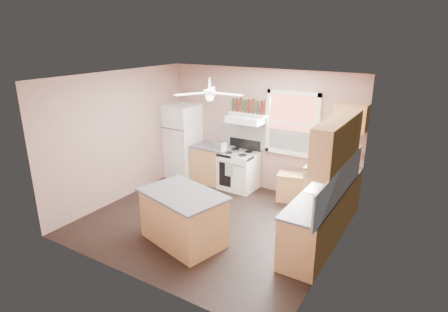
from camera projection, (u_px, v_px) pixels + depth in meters
The scene contains 32 objects.
floor at pixel (211, 222), 7.08m from camera, with size 4.50×4.50×0.00m, color black.
ceiling at pixel (209, 77), 6.23m from camera, with size 4.50×4.50×0.00m, color white.
wall_back at pixel (261, 130), 8.30m from camera, with size 4.50×0.05×2.70m, color #8F6B60.
wall_right at pixel (339, 179), 5.53m from camera, with size 0.05×4.00×2.70m, color #8F6B60.
wall_left at pixel (119, 137), 7.79m from camera, with size 0.05×4.00×2.70m, color #8F6B60.
backsplash_back at pixel (278, 141), 8.09m from camera, with size 2.90×0.03×0.55m, color white.
backsplash_right at pixel (340, 183), 5.85m from camera, with size 0.03×2.60×0.55m, color white.
window_view at pixel (293, 124), 7.81m from camera, with size 1.00×0.02×1.20m, color brown.
window_frame at pixel (292, 124), 7.79m from camera, with size 1.16×0.07×1.36m, color white.
refrigerator at pixel (182, 141), 9.10m from camera, with size 0.76×0.74×1.79m, color white.
base_cabinet_left at pixel (213, 165), 8.85m from camera, with size 0.90×0.60×0.86m, color #A58045.
counter_left at pixel (213, 147), 8.71m from camera, with size 0.92×0.62×0.04m, color #4C4C4F.
toaster at pixel (220, 145), 8.44m from camera, with size 0.28×0.16×0.18m, color silver.
stove at pixel (238, 171), 8.49m from camera, with size 0.79×0.64×0.86m, color white.
range_hood at pixel (246, 119), 8.10m from camera, with size 0.78×0.50×0.14m, color white.
bottle_shelf at pixel (249, 114), 8.17m from camera, with size 0.90×0.26×0.03m, color white.
cart at pixel (291, 188), 7.91m from camera, with size 0.55×0.37×0.55m, color #A58045.
base_cabinet_corner at pixel (331, 190), 7.45m from camera, with size 1.00×0.60×0.86m, color #A58045.
base_cabinet_right at pixel (319, 221), 6.22m from camera, with size 0.60×2.20×0.86m, color #A58045.
counter_corner at pixel (333, 169), 7.31m from camera, with size 1.02×0.62×0.04m, color #4C4C4F.
counter_right at pixel (320, 196), 6.09m from camera, with size 0.62×2.22×0.04m, color #4C4C4F.
sink at pixel (324, 191), 6.24m from camera, with size 0.55×0.45×0.03m, color silver.
faucet at pixel (334, 189), 6.14m from camera, with size 0.03×0.03×0.14m, color silver.
upper_cabinet_right at pixel (338, 141), 5.89m from camera, with size 0.33×1.80×0.76m, color #A58045.
upper_cabinet_corner at pixel (351, 117), 7.00m from camera, with size 0.60×0.33×0.52m, color #A58045.
paper_towel at pixel (354, 151), 7.17m from camera, with size 0.12×0.12×0.26m, color white.
island at pixel (184, 218), 6.31m from camera, with size 1.35×0.85×0.86m, color #A58045.
island_top at pixel (183, 194), 6.17m from camera, with size 1.42×0.93×0.04m, color #4C4C4F.
ceiling_fan_hub at pixel (210, 92), 6.31m from camera, with size 0.20×0.20×0.08m, color white.
soap_bottle at pixel (324, 190), 5.99m from camera, with size 0.09×0.09×0.23m, color silver.
red_caddy at pixel (333, 178), 6.67m from camera, with size 0.18×0.12×0.10m, color #A20E0D.
wine_bottles at pixel (249, 107), 8.11m from camera, with size 0.86×0.06×0.31m.
Camera 1 is at (3.51, -5.27, 3.42)m, focal length 30.00 mm.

